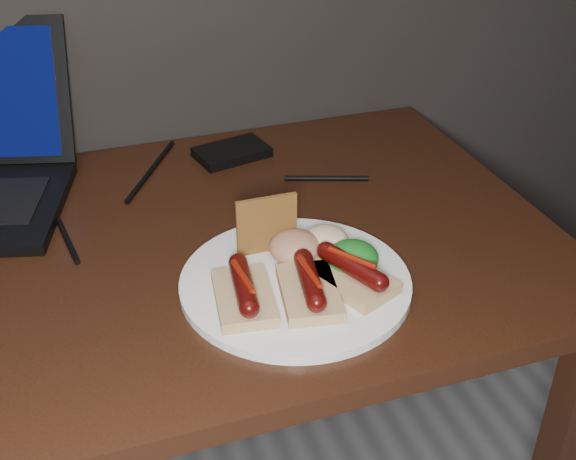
{
  "coord_description": "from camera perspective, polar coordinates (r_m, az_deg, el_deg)",
  "views": [
    {
      "loc": [
        0.02,
        0.51,
        1.32
      ],
      "look_at": [
        0.28,
        1.26,
        0.82
      ],
      "focal_mm": 45.0,
      "sensor_mm": 36.0,
      "label": 1
    }
  ],
  "objects": [
    {
      "name": "bread_sausage_left",
      "position": [
        0.9,
        -3.53,
        -4.91
      ],
      "size": [
        0.08,
        0.12,
        0.04
      ],
      "color": "tan",
      "rests_on": "plate"
    },
    {
      "name": "desk_cables",
      "position": [
        1.15,
        -17.31,
        1.11
      ],
      "size": [
        1.0,
        0.35,
        0.01
      ],
      "color": "black",
      "rests_on": "desk"
    },
    {
      "name": "salad_greens",
      "position": [
        0.96,
        5.12,
        -2.17
      ],
      "size": [
        0.07,
        0.07,
        0.04
      ],
      "primitive_type": "ellipsoid",
      "color": "#105317",
      "rests_on": "plate"
    },
    {
      "name": "salsa_mound",
      "position": [
        0.98,
        0.58,
        -1.35
      ],
      "size": [
        0.07,
        0.07,
        0.04
      ],
      "primitive_type": "ellipsoid",
      "color": "maroon",
      "rests_on": "plate"
    },
    {
      "name": "hard_drive",
      "position": [
        1.29,
        -4.46,
        6.14
      ],
      "size": [
        0.14,
        0.1,
        0.02
      ],
      "primitive_type": "cube",
      "rotation": [
        0.0,
        0.0,
        0.22
      ],
      "color": "black",
      "rests_on": "desk"
    },
    {
      "name": "crispbread",
      "position": [
        0.98,
        -1.69,
        0.43
      ],
      "size": [
        0.08,
        0.01,
        0.08
      ],
      "primitive_type": "cube",
      "color": "#946228",
      "rests_on": "plate"
    },
    {
      "name": "bread_sausage_center",
      "position": [
        0.91,
        1.69,
        -4.51
      ],
      "size": [
        0.09,
        0.13,
        0.04
      ],
      "color": "tan",
      "rests_on": "plate"
    },
    {
      "name": "bread_sausage_right",
      "position": [
        0.93,
        5.03,
        -3.44
      ],
      "size": [
        0.11,
        0.13,
        0.04
      ],
      "color": "tan",
      "rests_on": "plate"
    },
    {
      "name": "plate",
      "position": [
        0.95,
        0.58,
        -4.16
      ],
      "size": [
        0.39,
        0.39,
        0.01
      ],
      "primitive_type": "cylinder",
      "rotation": [
        0.0,
        0.0,
        -0.33
      ],
      "color": "white",
      "rests_on": "desk"
    },
    {
      "name": "desk",
      "position": [
        1.09,
        -16.0,
        -6.41
      ],
      "size": [
        1.4,
        0.7,
        0.75
      ],
      "color": "#34160D",
      "rests_on": "ground"
    },
    {
      "name": "coleslaw_mound",
      "position": [
        1.0,
        2.98,
        -0.81
      ],
      "size": [
        0.06,
        0.06,
        0.04
      ],
      "primitive_type": "ellipsoid",
      "color": "white",
      "rests_on": "plate"
    }
  ]
}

